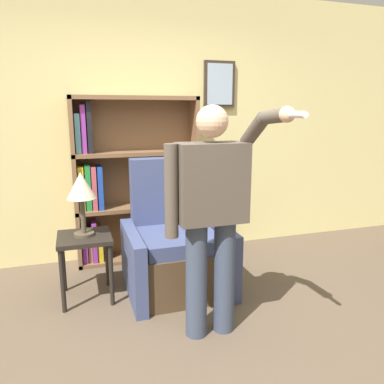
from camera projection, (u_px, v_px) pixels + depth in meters
The scene contains 7 objects.
ground_plane at pixel (203, 363), 2.37m from camera, with size 14.00×14.00×0.00m, color brown.
wall_back at pixel (141, 127), 3.97m from camera, with size 8.00×0.11×2.80m.
bookcase at pixel (125, 183), 3.88m from camera, with size 1.28×0.28×1.71m.
armchair at pixel (175, 249), 3.34m from camera, with size 0.88×0.82×1.15m.
person_standing at pixel (212, 208), 2.51m from camera, with size 0.61×0.78×1.61m.
side_table at pixel (85, 247), 3.11m from camera, with size 0.43×0.43×0.56m.
table_lamp at pixel (81, 189), 3.01m from camera, with size 0.24×0.24×0.53m.
Camera 1 is at (-0.70, -1.97, 1.57)m, focal length 35.00 mm.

